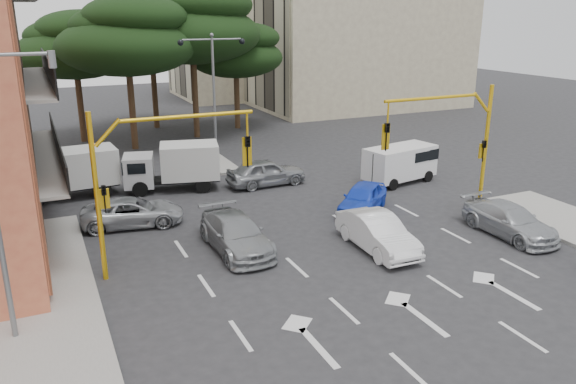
% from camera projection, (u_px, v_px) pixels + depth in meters
% --- Properties ---
extents(ground, '(120.00, 120.00, 0.00)m').
position_uv_depth(ground, '(343.00, 258.00, 21.71)').
color(ground, '#28282B').
rests_on(ground, ground).
extents(median_strip, '(1.40, 6.00, 0.15)m').
position_uv_depth(median_strip, '(217.00, 161.00, 35.54)').
color(median_strip, gray).
rests_on(median_strip, ground).
extents(apartment_beige_near, '(20.20, 12.15, 18.70)m').
position_uv_depth(apartment_beige_near, '(359.00, 9.00, 54.48)').
color(apartment_beige_near, tan).
rests_on(apartment_beige_near, ground).
extents(apartment_beige_far, '(16.20, 12.15, 16.70)m').
position_uv_depth(apartment_beige_far, '(248.00, 19.00, 62.39)').
color(apartment_beige_far, tan).
rests_on(apartment_beige_far, ground).
extents(pine_left_near, '(9.15, 9.15, 10.23)m').
position_uv_depth(pine_left_near, '(127.00, 36.00, 36.83)').
color(pine_left_near, '#382616').
rests_on(pine_left_near, ground).
extents(pine_center, '(9.98, 9.98, 11.16)m').
position_uv_depth(pine_center, '(193.00, 24.00, 40.34)').
color(pine_center, '#382616').
rests_on(pine_center, ground).
extents(pine_left_far, '(8.32, 8.32, 9.30)m').
position_uv_depth(pine_left_far, '(75.00, 45.00, 39.31)').
color(pine_left_far, '#382616').
rests_on(pine_left_far, ground).
extents(pine_right, '(7.49, 7.49, 8.37)m').
position_uv_depth(pine_right, '(236.00, 50.00, 44.29)').
color(pine_right, '#382616').
rests_on(pine_right, ground).
extents(pine_back, '(9.15, 9.15, 10.23)m').
position_uv_depth(pine_back, '(151.00, 32.00, 44.08)').
color(pine_back, '#382616').
rests_on(pine_back, ground).
extents(signal_mast_right, '(5.79, 0.37, 6.00)m').
position_uv_depth(signal_mast_right, '(456.00, 135.00, 24.95)').
color(signal_mast_right, gold).
rests_on(signal_mast_right, ground).
extents(signal_mast_left, '(5.79, 0.37, 6.00)m').
position_uv_depth(signal_mast_left, '(148.00, 168.00, 19.55)').
color(signal_mast_left, gold).
rests_on(signal_mast_left, ground).
extents(street_lamp_center, '(4.16, 0.36, 7.77)m').
position_uv_depth(street_lamp_center, '(213.00, 76.00, 33.90)').
color(street_lamp_center, slate).
rests_on(street_lamp_center, median_strip).
extents(car_white_hatch, '(1.63, 4.40, 1.44)m').
position_uv_depth(car_white_hatch, '(377.00, 233.00, 22.30)').
color(car_white_hatch, white).
rests_on(car_white_hatch, ground).
extents(car_blue_compact, '(4.03, 3.84, 1.35)m').
position_uv_depth(car_blue_compact, '(363.00, 198.00, 26.59)').
color(car_blue_compact, blue).
rests_on(car_blue_compact, ground).
extents(car_silver_wagon, '(2.02, 4.81, 1.39)m').
position_uv_depth(car_silver_wagon, '(236.00, 234.00, 22.26)').
color(car_silver_wagon, '#929699').
rests_on(car_silver_wagon, ground).
extents(car_silver_cross_a, '(4.70, 2.74, 1.23)m').
position_uv_depth(car_silver_cross_a, '(133.00, 212.00, 24.91)').
color(car_silver_cross_a, '#A8ABB0').
rests_on(car_silver_cross_a, ground).
extents(car_silver_cross_b, '(4.37, 1.84, 1.48)m').
position_uv_depth(car_silver_cross_b, '(266.00, 172.00, 30.68)').
color(car_silver_cross_b, '#93969A').
rests_on(car_silver_cross_b, ground).
extents(car_silver_parked, '(1.84, 4.53, 1.32)m').
position_uv_depth(car_silver_parked, '(510.00, 220.00, 23.78)').
color(car_silver_parked, '#A7AAAF').
rests_on(car_silver_parked, ground).
extents(van_white, '(4.40, 2.60, 2.06)m').
position_uv_depth(van_white, '(400.00, 164.00, 31.16)').
color(van_white, white).
rests_on(van_white, ground).
extents(box_truck_a, '(5.16, 2.47, 2.47)m').
position_uv_depth(box_truck_a, '(68.00, 174.00, 28.43)').
color(box_truck_a, silver).
rests_on(box_truck_a, ground).
extents(box_truck_b, '(5.36, 3.20, 2.46)m').
position_uv_depth(box_truck_b, '(173.00, 167.00, 29.77)').
color(box_truck_b, silver).
rests_on(box_truck_b, ground).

